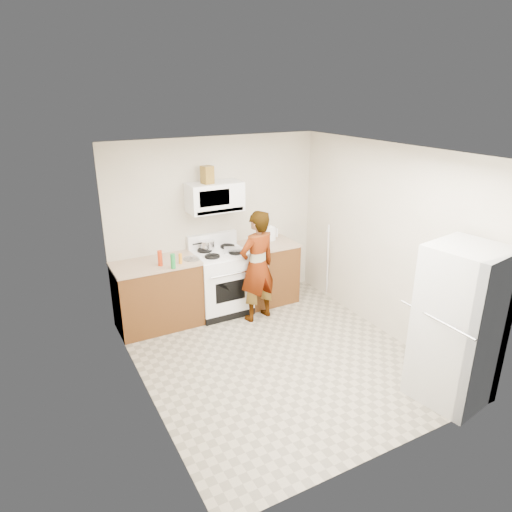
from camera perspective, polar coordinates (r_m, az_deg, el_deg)
floor at (r=5.76m, az=2.82°, el=-12.55°), size 3.60×3.60×0.00m
back_wall at (r=6.70m, az=-4.89°, el=4.02°), size 3.20×0.02×2.50m
right_wall at (r=6.12m, az=15.91°, el=1.70°), size 0.02×3.60×2.50m
cabinet_left at (r=6.40m, az=-12.18°, el=-4.88°), size 1.12×0.62×0.90m
counter_left at (r=6.21m, az=-12.50°, el=-0.97°), size 1.14×0.64×0.03m
cabinet_right at (r=7.00m, az=1.40°, el=-2.14°), size 0.80×0.62×0.90m
counter_right at (r=6.83m, az=1.44°, el=1.49°), size 0.82×0.64×0.03m
gas_range at (r=6.66m, az=-4.42°, el=-3.08°), size 0.76×0.65×1.13m
microwave at (r=6.39m, az=-5.19°, el=7.37°), size 0.76×0.38×0.40m
person at (r=6.31m, az=0.17°, el=-1.30°), size 0.64×0.48×1.59m
fridge at (r=5.12m, az=24.03°, el=-7.95°), size 0.81×0.81×1.70m
kettle at (r=6.95m, az=1.83°, el=2.82°), size 0.16×0.16×0.20m
jug at (r=6.26m, az=-6.12°, el=10.06°), size 0.17×0.17×0.24m
saucepan at (r=6.57m, az=-6.10°, el=1.43°), size 0.25×0.25×0.11m
tray at (r=6.49m, az=-2.90°, el=0.77°), size 0.29×0.25×0.05m
bottle_spray at (r=6.06m, az=-11.91°, el=-0.27°), size 0.06×0.06×0.21m
bottle_hot_sauce at (r=6.09m, az=-9.43°, el=-0.31°), size 0.05×0.05×0.14m
bottle_green_cap at (r=5.93m, az=-10.34°, el=-0.64°), size 0.07×0.07×0.20m
pot_lid at (r=6.25m, az=-8.03°, el=-0.33°), size 0.23×0.23×0.01m
broom at (r=7.08m, az=8.95°, el=-0.62°), size 0.20×0.20×1.23m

